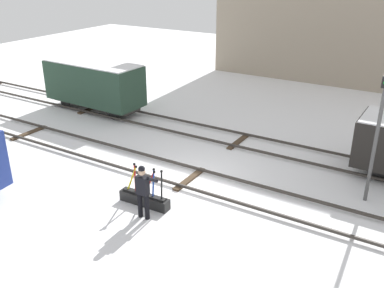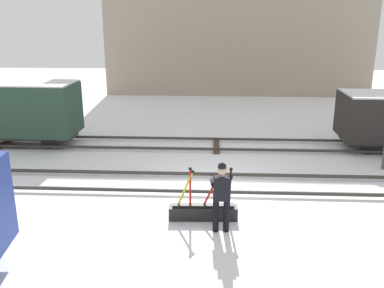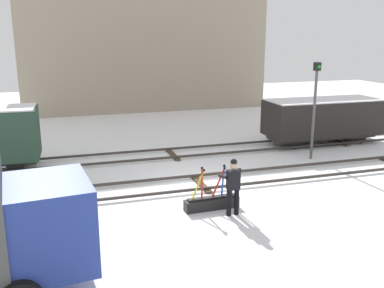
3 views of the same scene
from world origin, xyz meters
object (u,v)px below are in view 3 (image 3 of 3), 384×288
at_px(rail_worker, 233,183).
at_px(switch_lever_frame, 212,201).
at_px(freight_car_near_switch, 323,118).
at_px(signal_post, 315,102).

bearing_deg(rail_worker, switch_lever_frame, 123.78).
relative_size(switch_lever_frame, rail_worker, 1.00).
bearing_deg(freight_car_near_switch, signal_post, -130.71).
distance_m(switch_lever_frame, freight_car_near_switch, 10.47).
bearing_deg(rail_worker, freight_car_near_switch, 39.89).
height_order(switch_lever_frame, freight_car_near_switch, freight_car_near_switch).
bearing_deg(switch_lever_frame, rail_worker, -56.22).
xyz_separation_m(switch_lever_frame, signal_post, (6.18, 4.10, 2.34)).
distance_m(rail_worker, signal_post, 7.58).
bearing_deg(signal_post, freight_car_near_switch, 48.81).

